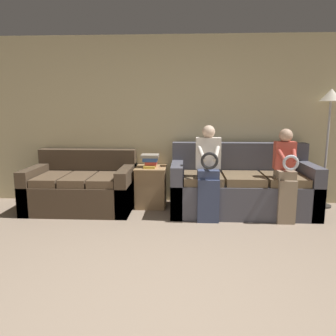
{
  "coord_description": "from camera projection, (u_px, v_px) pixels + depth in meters",
  "views": [
    {
      "loc": [
        0.15,
        -2.05,
        1.46
      ],
      "look_at": [
        -0.05,
        1.83,
        0.76
      ],
      "focal_mm": 35.0,
      "sensor_mm": 36.0,
      "label": 1
    }
  ],
  "objects": [
    {
      "name": "ground_plane",
      "position": [
        161.0,
        321.0,
        2.28
      ],
      "size": [
        14.0,
        14.0,
        0.0
      ],
      "primitive_type": "plane",
      "color": "gray"
    },
    {
      "name": "wall_back",
      "position": [
        175.0,
        121.0,
        5.08
      ],
      "size": [
        6.72,
        0.06,
        2.55
      ],
      "color": "#C6B789",
      "rests_on": "ground_plane"
    },
    {
      "name": "couch_main",
      "position": [
        241.0,
        188.0,
        4.68
      ],
      "size": [
        1.98,
        0.9,
        0.96
      ],
      "color": "#4C4C56",
      "rests_on": "ground_plane"
    },
    {
      "name": "couch_side",
      "position": [
        82.0,
        188.0,
        4.83
      ],
      "size": [
        1.49,
        0.96,
        0.84
      ],
      "color": "#473828",
      "rests_on": "ground_plane"
    },
    {
      "name": "child_left_seated",
      "position": [
        208.0,
        169.0,
        4.28
      ],
      "size": [
        0.33,
        0.38,
        1.25
      ],
      "color": "#384260",
      "rests_on": "ground_plane"
    },
    {
      "name": "child_right_seated",
      "position": [
        286.0,
        170.0,
        4.23
      ],
      "size": [
        0.27,
        0.38,
        1.21
      ],
      "color": "gray",
      "rests_on": "ground_plane"
    },
    {
      "name": "side_shelf",
      "position": [
        151.0,
        186.0,
        4.96
      ],
      "size": [
        0.46,
        0.52,
        0.6
      ],
      "color": "#9E7A51",
      "rests_on": "ground_plane"
    },
    {
      "name": "book_stack",
      "position": [
        150.0,
        160.0,
        4.89
      ],
      "size": [
        0.26,
        0.32,
        0.19
      ],
      "color": "gold",
      "rests_on": "side_shelf"
    },
    {
      "name": "floor_lamp",
      "position": [
        330.0,
        109.0,
        4.71
      ],
      "size": [
        0.32,
        0.32,
        1.75
      ],
      "color": "#2D2B28",
      "rests_on": "ground_plane"
    }
  ]
}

